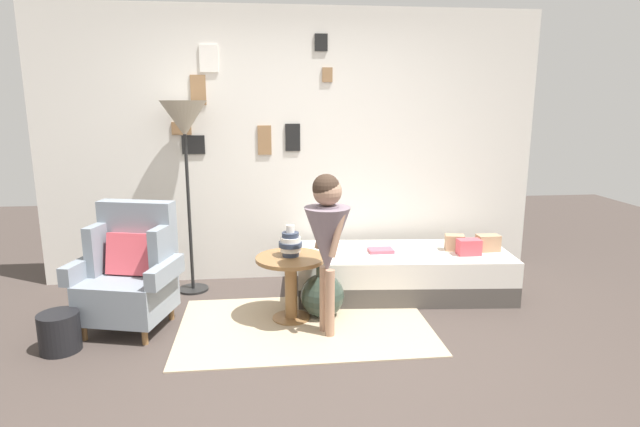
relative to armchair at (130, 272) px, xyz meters
The scene contains 15 objects.
ground_plane 1.65m from the armchair, 32.68° to the right, with size 12.00×12.00×0.00m, color #423833.
gallery_wall 1.93m from the armchair, 39.30° to the left, with size 4.80×0.12×2.60m.
rug 1.42m from the armchair, ahead, with size 1.95×1.24×0.01m, color tan.
armchair is the anchor object (origin of this frame).
daybed 2.35m from the armchair, 11.47° to the left, with size 1.96×0.96×0.40m.
pillow_head 3.08m from the armchair, ahead, with size 0.20×0.12×0.15m, color tan.
pillow_mid 2.85m from the armchair, ahead, with size 0.20×0.12×0.14m, color #D64C56.
pillow_back 2.80m from the armchair, ahead, with size 0.17×0.12×0.14m, color tan.
side_table 1.24m from the armchair, ahead, with size 0.56×0.56×0.53m.
vase_striped 1.26m from the armchair, ahead, with size 0.19×0.19×0.25m.
floor_lamp 1.36m from the armchair, 64.17° to the left, with size 0.41×0.41×1.74m.
person_child 1.57m from the armchair, 12.09° to the right, with size 0.34×0.34×1.23m.
book_on_daybed 2.13m from the armchair, 12.48° to the left, with size 0.22×0.16×0.03m, color #C8576A.
demijohn_near 1.52m from the armchair, ahead, with size 0.36×0.36×0.44m.
magazine_basket 0.64m from the armchair, 137.62° to the right, with size 0.28×0.28×0.28m, color black.
Camera 1 is at (-0.30, -3.10, 1.73)m, focal length 29.09 mm.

